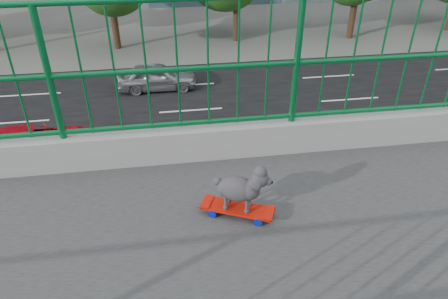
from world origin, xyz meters
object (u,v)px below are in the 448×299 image
car_4 (157,77)px  poodle (241,187)px  car_2 (31,148)px  car_0 (266,249)px  skateboard (237,209)px

car_4 → poodle: bearing=-177.2°
poodle → car_2: size_ratio=0.08×
car_0 → car_2: size_ratio=0.85×
skateboard → car_4: 19.35m
skateboard → poodle: 0.21m
skateboard → car_4: skateboard is taller
car_2 → poodle: bearing=-154.3°
poodle → car_2: bearing=-130.2°
car_2 → car_4: (-6.40, 4.82, -0.05)m
car_0 → car_2: (-6.40, -7.55, -0.03)m
car_0 → car_4: bearing=-167.9°
skateboard → car_4: bearing=-153.2°
car_0 → car_4: 13.09m
poodle → car_4: poodle is taller
poodle → car_4: size_ratio=0.10×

